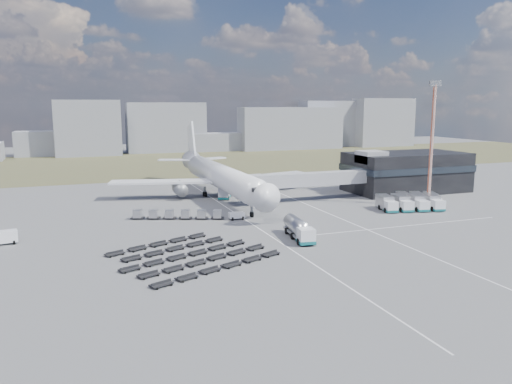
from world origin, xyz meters
name	(u,v)px	position (x,y,z in m)	size (l,w,h in m)	color
ground	(268,227)	(0.00, 0.00, 0.00)	(420.00, 420.00, 0.00)	#565659
grass_strip	(164,163)	(0.00, 110.00, 0.01)	(420.00, 90.00, 0.01)	brown
lane_markings	(309,219)	(9.77, 3.00, 0.01)	(47.12, 110.00, 0.01)	silver
terminal	(406,171)	(47.77, 23.96, 5.25)	(30.40, 16.40, 11.00)	black
jet_bridge	(300,180)	(15.90, 20.42, 5.05)	(30.30, 3.80, 7.05)	#939399
airliner	(219,176)	(0.00, 32.38, 5.29)	(51.59, 64.53, 17.62)	white
skyline	(188,129)	(18.81, 150.64, 10.90)	(288.69, 27.20, 25.62)	gray
fuel_tanker	(299,229)	(1.84, -9.21, 1.68)	(4.02, 10.63, 3.35)	white
pushback_tug	(237,216)	(-3.53, 8.00, 0.69)	(3.00, 1.69, 1.38)	white
utility_van	(3,238)	(-44.19, 3.98, 1.11)	(4.15, 1.88, 2.23)	white
catering_truck	(225,192)	(0.83, 30.46, 1.47)	(4.88, 6.78, 2.88)	white
service_trucks_near	(410,203)	(34.10, 3.89, 1.54)	(14.01, 9.67, 2.84)	white
service_trucks_far	(418,199)	(38.65, 6.99, 1.39)	(10.09, 8.85, 2.56)	white
uld_row	(177,214)	(-14.38, 12.10, 0.99)	(17.62, 7.89, 1.66)	black
baggage_dollies	(189,255)	(-17.81, -12.99, 0.34)	(25.76, 23.88, 0.68)	black
floodlight_mast	(432,144)	(40.87, 6.29, 13.69)	(2.61, 2.11, 27.31)	#A8391A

